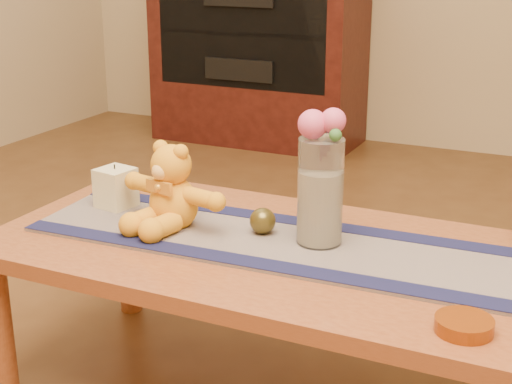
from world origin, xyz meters
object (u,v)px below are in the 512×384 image
at_px(amber_dish, 464,325).
at_px(teddy_bear, 173,186).
at_px(glass_vase, 320,192).
at_px(bronze_ball, 263,221).
at_px(pillar_candle, 116,188).

bearing_deg(amber_dish, teddy_bear, 162.92).
xyz_separation_m(glass_vase, amber_dish, (0.40, -0.29, -0.12)).
bearing_deg(glass_vase, amber_dish, -35.40).
height_order(teddy_bear, bronze_ball, teddy_bear).
bearing_deg(bronze_ball, pillar_candle, 178.43).
distance_m(glass_vase, amber_dish, 0.51).
xyz_separation_m(teddy_bear, amber_dish, (0.78, -0.24, -0.10)).
relative_size(glass_vase, bronze_ball, 3.94).
distance_m(pillar_candle, glass_vase, 0.60).
xyz_separation_m(teddy_bear, bronze_ball, (0.23, 0.04, -0.07)).
xyz_separation_m(pillar_candle, glass_vase, (0.60, -0.01, 0.08)).
height_order(bronze_ball, amber_dish, bronze_ball).
bearing_deg(glass_vase, bronze_ball, -178.44).
relative_size(glass_vase, amber_dish, 2.32).
bearing_deg(teddy_bear, pillar_candle, 177.98).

